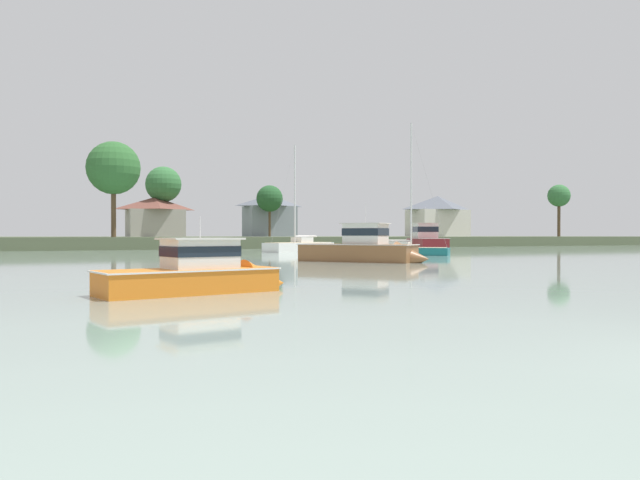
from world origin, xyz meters
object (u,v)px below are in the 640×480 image
dinghy_navy (187,254)px  sailboat_teal (404,252)px  mooring_buoy_red (387,252)px  cruiser_orange (207,280)px  sailboat_white (299,249)px  cruiser_maroon (425,244)px  cruiser_wood (369,253)px

dinghy_navy → sailboat_teal: (18.63, -6.71, 0.12)m
sailboat_teal → mooring_buoy_red: sailboat_teal is taller
cruiser_orange → sailboat_white: size_ratio=0.52×
cruiser_maroon → cruiser_wood: (-23.40, -27.35, -0.15)m
mooring_buoy_red → sailboat_white: bearing=131.6°
sailboat_teal → sailboat_white: bearing=104.1°
cruiser_maroon → sailboat_white: 17.17m
cruiser_orange → sailboat_teal: sailboat_teal is taller
cruiser_wood → mooring_buoy_red: cruiser_wood is taller
cruiser_orange → sailboat_teal: 38.99m
dinghy_navy → sailboat_teal: bearing=-19.8°
cruiser_wood → cruiser_maroon: bearing=49.4°
cruiser_maroon → cruiser_orange: cruiser_maroon is taller
cruiser_orange → dinghy_navy: bearing=78.4°
cruiser_wood → sailboat_white: (6.25, 27.08, -0.30)m
cruiser_maroon → sailboat_teal: size_ratio=0.88×
dinghy_navy → cruiser_orange: bearing=-101.6°
cruiser_orange → sailboat_white: bearing=63.7°
cruiser_wood → sailboat_white: size_ratio=0.70×
mooring_buoy_red → cruiser_wood: bearing=-124.2°
mooring_buoy_red → cruiser_orange: bearing=-128.1°
dinghy_navy → cruiser_maroon: 33.17m
cruiser_orange → cruiser_maroon: bearing=48.9°
dinghy_navy → sailboat_teal: sailboat_teal is taller
dinghy_navy → sailboat_white: (14.71, 8.91, 0.14)m
cruiser_maroon → sailboat_white: (-17.16, -0.28, -0.45)m
mooring_buoy_red → cruiser_maroon: bearing=38.0°
sailboat_teal → mooring_buoy_red: 8.41m
cruiser_maroon → cruiser_wood: size_ratio=1.26×
cruiser_maroon → sailboat_white: size_ratio=0.88×
cruiser_maroon → cruiser_wood: cruiser_maroon is taller
cruiser_orange → sailboat_teal: (25.98, 29.07, -0.15)m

